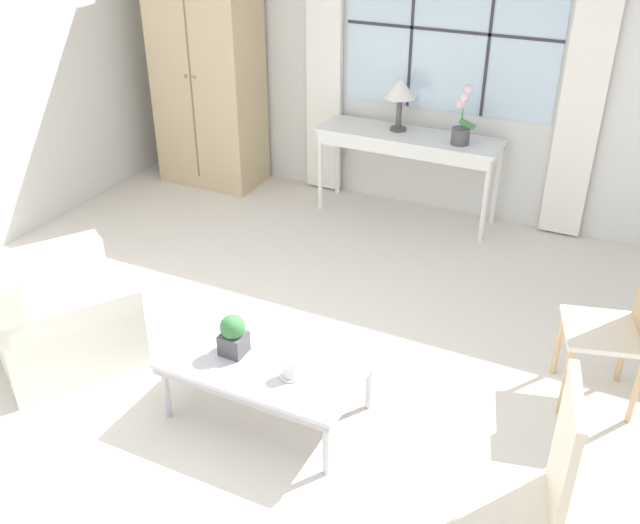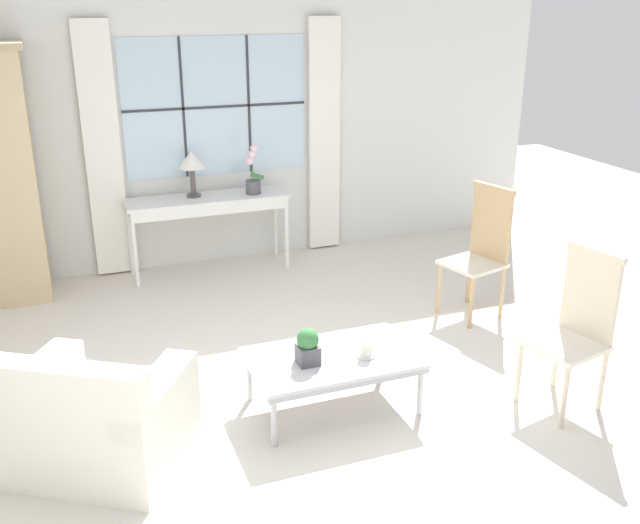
{
  "view_description": "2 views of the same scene",
  "coord_description": "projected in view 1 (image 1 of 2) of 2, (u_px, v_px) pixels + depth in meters",
  "views": [
    {
      "loc": [
        1.67,
        -2.87,
        2.81
      ],
      "look_at": [
        0.12,
        0.31,
        0.81
      ],
      "focal_mm": 40.0,
      "sensor_mm": 36.0,
      "label": 1
    },
    {
      "loc": [
        -1.56,
        -4.0,
        2.61
      ],
      "look_at": [
        0.03,
        0.19,
        0.94
      ],
      "focal_mm": 40.0,
      "sensor_mm": 36.0,
      "label": 2
    }
  ],
  "objects": [
    {
      "name": "ground_plane",
      "position": [
        279.0,
        398.0,
        4.26
      ],
      "size": [
        14.0,
        14.0,
        0.0
      ],
      "primitive_type": "plane",
      "color": "silver"
    },
    {
      "name": "wall_back_windowed",
      "position": [
        449.0,
        55.0,
        5.94
      ],
      "size": [
        7.2,
        0.14,
        2.8
      ],
      "color": "silver",
      "rests_on": "ground_plane"
    },
    {
      "name": "armoire",
      "position": [
        207.0,
        66.0,
        6.63
      ],
      "size": [
        1.04,
        0.61,
        2.26
      ],
      "color": "tan",
      "rests_on": "ground_plane"
    },
    {
      "name": "console_table",
      "position": [
        409.0,
        143.0,
        6.12
      ],
      "size": [
        1.58,
        0.46,
        0.77
      ],
      "color": "white",
      "rests_on": "ground_plane"
    },
    {
      "name": "table_lamp",
      "position": [
        400.0,
        91.0,
        6.0
      ],
      "size": [
        0.27,
        0.27,
        0.45
      ],
      "color": "#4C4742",
      "rests_on": "console_table"
    },
    {
      "name": "potted_orchid",
      "position": [
        462.0,
        122.0,
        5.78
      ],
      "size": [
        0.19,
        0.15,
        0.5
      ],
      "color": "#4C4C51",
      "rests_on": "console_table"
    },
    {
      "name": "armchair_upholstered",
      "position": [
        55.0,
        314.0,
        4.56
      ],
      "size": [
        1.25,
        1.2,
        0.8
      ],
      "color": "silver",
      "rests_on": "ground_plane"
    },
    {
      "name": "side_chair_wooden",
      "position": [
        629.0,
        311.0,
        3.96
      ],
      "size": [
        0.54,
        0.54,
        1.13
      ],
      "color": "beige",
      "rests_on": "ground_plane"
    },
    {
      "name": "accent_chair_wooden",
      "position": [
        532.0,
        484.0,
        2.89
      ],
      "size": [
        0.52,
        0.52,
        1.09
      ],
      "color": "beige",
      "rests_on": "ground_plane"
    },
    {
      "name": "coffee_table",
      "position": [
        267.0,
        364.0,
        3.99
      ],
      "size": [
        1.11,
        0.68,
        0.39
      ],
      "color": "#BCBCC1",
      "rests_on": "ground_plane"
    },
    {
      "name": "potted_plant_small",
      "position": [
        233.0,
        334.0,
        3.95
      ],
      "size": [
        0.14,
        0.14,
        0.25
      ],
      "color": "#4C4C51",
      "rests_on": "coffee_table"
    },
    {
      "name": "pillar_candle",
      "position": [
        290.0,
        369.0,
        3.8
      ],
      "size": [
        0.12,
        0.12,
        0.13
      ],
      "color": "silver",
      "rests_on": "coffee_table"
    }
  ]
}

